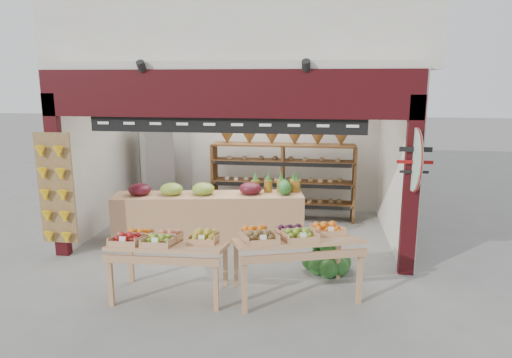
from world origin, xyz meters
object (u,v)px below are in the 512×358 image
object	(u,v)px
back_shelving	(283,163)
cardboard_stack	(191,221)
display_table_left	(163,243)
mid_counter	(209,215)
watermelon_pile	(327,258)
refrigerator	(167,168)
display_table_right	(291,238)

from	to	relation	value
back_shelving	cardboard_stack	bearing A→B (deg)	-141.97
back_shelving	display_table_left	world-z (taller)	back_shelving
mid_counter	watermelon_pile	size ratio (longest dim) A/B	4.57
refrigerator	mid_counter	size ratio (longest dim) A/B	0.58
back_shelving	watermelon_pile	size ratio (longest dim) A/B	3.94
cardboard_stack	watermelon_pile	xyz separation A→B (m)	(2.52, -1.40, -0.05)
cardboard_stack	watermelon_pile	size ratio (longest dim) A/B	1.37
watermelon_pile	refrigerator	bearing A→B (deg)	141.47
back_shelving	mid_counter	bearing A→B (deg)	-128.49
refrigerator	mid_counter	bearing A→B (deg)	-39.56
refrigerator	watermelon_pile	xyz separation A→B (m)	(3.40, -2.71, -0.80)
refrigerator	cardboard_stack	xyz separation A→B (m)	(0.88, -1.31, -0.75)
cardboard_stack	display_table_right	bearing A→B (deg)	-47.82
back_shelving	cardboard_stack	distance (m)	2.26
refrigerator	back_shelving	bearing A→B (deg)	9.99
back_shelving	refrigerator	size ratio (longest dim) A/B	1.48
cardboard_stack	display_table_left	distance (m)	2.55
back_shelving	mid_counter	world-z (taller)	back_shelving
mid_counter	cardboard_stack	bearing A→B (deg)	148.86
refrigerator	cardboard_stack	world-z (taller)	refrigerator
back_shelving	display_table_right	world-z (taller)	back_shelving
cardboard_stack	display_table_right	distance (m)	3.06
display_table_right	watermelon_pile	world-z (taller)	display_table_right
refrigerator	display_table_left	distance (m)	3.98
mid_counter	display_table_left	world-z (taller)	mid_counter
display_table_left	back_shelving	bearing A→B (deg)	71.00
back_shelving	display_table_right	distance (m)	3.54
cardboard_stack	refrigerator	bearing A→B (deg)	123.90
back_shelving	watermelon_pile	xyz separation A→B (m)	(0.90, -2.68, -0.97)
mid_counter	back_shelving	bearing A→B (deg)	51.51
mid_counter	display_table_right	xyz separation A→B (m)	(1.60, -1.98, 0.34)
watermelon_pile	cardboard_stack	bearing A→B (deg)	150.94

